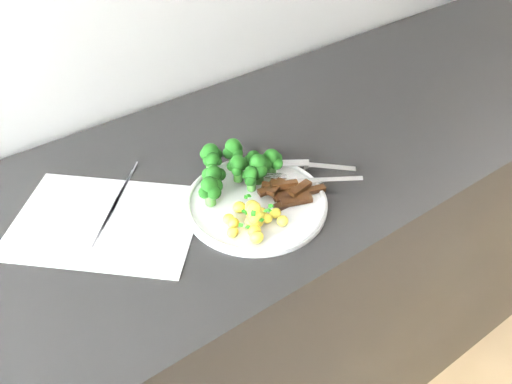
{
  "coord_description": "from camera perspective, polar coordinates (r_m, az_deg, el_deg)",
  "views": [
    {
      "loc": [
        -0.34,
        1.03,
        1.5
      ],
      "look_at": [
        0.06,
        1.58,
        0.9
      ],
      "focal_mm": 37.12,
      "sensor_mm": 36.0,
      "label": 1
    }
  ],
  "objects": [
    {
      "name": "knife",
      "position": [
        1.0,
        6.39,
        2.69
      ],
      "size": [
        0.17,
        0.14,
        0.02
      ],
      "color": "silver",
      "rests_on": "plate"
    },
    {
      "name": "potatoes",
      "position": [
        0.87,
        -0.26,
        -2.71
      ],
      "size": [
        0.1,
        0.1,
        0.04
      ],
      "color": "#EECC4C",
      "rests_on": "plate"
    },
    {
      "name": "plate",
      "position": [
        0.92,
        0.0,
        -1.08
      ],
      "size": [
        0.25,
        0.25,
        0.01
      ],
      "color": "white",
      "rests_on": "counter"
    },
    {
      "name": "recipe_paper",
      "position": [
        0.93,
        -15.93,
        -3.06
      ],
      "size": [
        0.37,
        0.37,
        0.0
      ],
      "color": "white",
      "rests_on": "counter"
    },
    {
      "name": "fork",
      "position": [
        0.96,
        6.5,
        1.41
      ],
      "size": [
        0.14,
        0.12,
        0.02
      ],
      "color": "silver",
      "rests_on": "plate"
    },
    {
      "name": "broccoli",
      "position": [
        0.93,
        -2.15,
        2.76
      ],
      "size": [
        0.18,
        0.13,
        0.07
      ],
      "color": "#316323",
      "rests_on": "plate"
    },
    {
      "name": "beef_strips",
      "position": [
        0.92,
        3.6,
        -0.09
      ],
      "size": [
        0.11,
        0.08,
        0.03
      ],
      "color": "black",
      "rests_on": "plate"
    },
    {
      "name": "counter",
      "position": [
        1.34,
        0.83,
        -11.45
      ],
      "size": [
        2.33,
        0.58,
        0.87
      ],
      "color": "black",
      "rests_on": "ground"
    }
  ]
}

